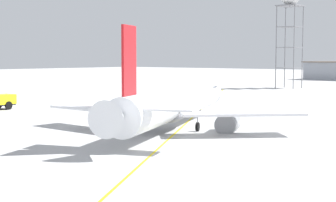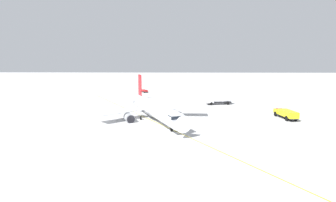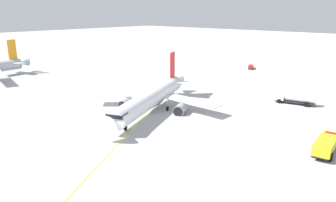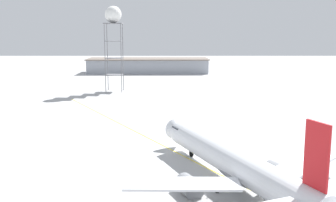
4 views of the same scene
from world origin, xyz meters
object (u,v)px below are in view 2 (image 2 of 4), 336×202
(airliner_main, at_px, (154,109))
(fire_tender_truck, at_px, (286,113))
(safety_cone_mid, at_px, (213,101))
(ops_pickup_truck, at_px, (144,91))
(fuel_tanker_truck, at_px, (220,100))
(safety_cone_near, at_px, (208,103))

(airliner_main, bearing_deg, fire_tender_truck, 71.67)
(safety_cone_mid, bearing_deg, ops_pickup_truck, -46.81)
(fuel_tanker_truck, height_order, safety_cone_mid, fuel_tanker_truck)
(safety_cone_mid, bearing_deg, fire_tender_truck, 117.92)
(fire_tender_truck, bearing_deg, safety_cone_near, 28.50)
(safety_cone_near, bearing_deg, airliner_main, 57.89)
(fire_tender_truck, xyz_separation_m, safety_cone_mid, (16.26, -30.68, -1.25))
(fire_tender_truck, bearing_deg, fuel_tanker_truck, 23.93)
(airliner_main, distance_m, fire_tender_truck, 37.13)
(fire_tender_truck, height_order, ops_pickup_truck, fire_tender_truck)
(safety_cone_near, bearing_deg, ops_pickup_truck, -52.17)
(fuel_tanker_truck, distance_m, ops_pickup_truck, 50.52)
(ops_pickup_truck, distance_m, safety_cone_near, 46.54)
(fuel_tanker_truck, relative_size, fire_tender_truck, 0.99)
(ops_pickup_truck, bearing_deg, safety_cone_mid, 13.35)
(fire_tender_truck, relative_size, safety_cone_mid, 17.91)
(airliner_main, height_order, fuel_tanker_truck, airliner_main)
(ops_pickup_truck, height_order, safety_cone_near, ops_pickup_truck)
(safety_cone_mid, bearing_deg, safety_cone_near, 58.58)
(fire_tender_truck, bearing_deg, airliner_main, 87.61)
(fire_tender_truck, bearing_deg, safety_cone_mid, 21.68)
(fuel_tanker_truck, xyz_separation_m, fire_tender_truck, (-14.54, 25.01, -0.05))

